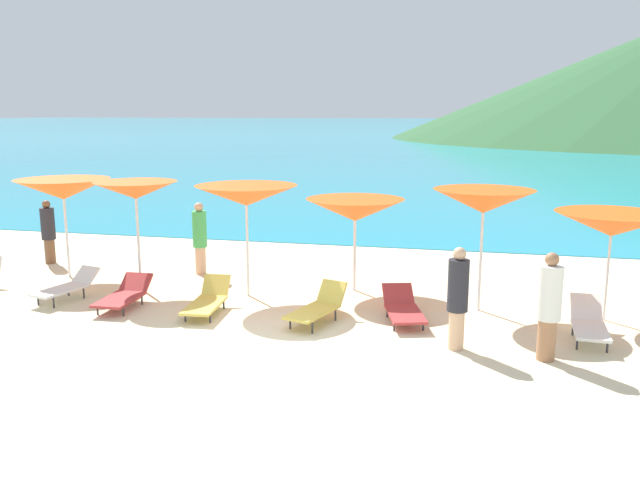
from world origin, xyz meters
The scene contains 18 objects.
ground_plane centered at (0.00, 10.00, -0.15)m, with size 50.00×100.00×0.30m, color beige.
ocean_water centered at (0.00, 228.42, 0.01)m, with size 650.00×440.00×0.02m, color teal.
umbrella_0 centered at (-5.85, 3.36, 2.09)m, with size 2.17×2.17×2.34m.
umbrella_1 centered at (-3.64, 2.73, 2.20)m, with size 1.84×1.84×2.39m.
umbrella_2 centered at (-1.15, 2.78, 2.15)m, with size 2.16×2.16×2.37m.
umbrella_3 centered at (0.98, 3.72, 1.79)m, with size 2.32×2.32×2.03m.
umbrella_4 centered at (3.64, 2.83, 2.17)m, with size 2.02×2.02×2.41m.
umbrella_5 centered at (5.94, 2.73, 1.83)m, with size 2.07×2.07×2.05m.
lounge_chair_1 centered at (-4.73, 1.63, 0.29)m, with size 0.85×1.56×0.58m.
lounge_chair_3 centered at (2.25, 1.84, 0.25)m, with size 1.02×1.69×0.53m.
lounge_chair_4 centered at (5.47, 1.52, 0.30)m, with size 0.61×1.58×0.62m.
lounge_chair_5 centered at (-3.31, 1.43, 0.26)m, with size 0.68×1.55×0.54m.
lounge_chair_6 centered at (-1.52, 1.47, 0.25)m, with size 0.69×1.62×0.60m.
lounge_chair_7 centered at (0.71, 1.36, 0.31)m, with size 0.96×1.58×0.66m.
beachgoer_0 centered at (4.65, 0.38, 0.91)m, with size 0.38×0.38×1.74m.
beachgoer_1 centered at (-7.17, 4.51, 0.86)m, with size 0.35×0.35×1.65m.
beachgoer_2 centered at (-2.91, 4.35, 0.92)m, with size 0.34×0.34×1.74m.
beachgoer_3 centered at (3.26, 0.54, 0.91)m, with size 0.34×0.34×1.72m.
Camera 1 is at (3.37, -9.88, 3.85)m, focal length 36.34 mm.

